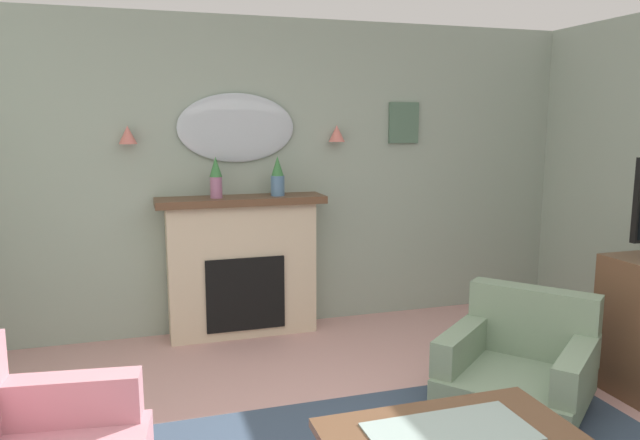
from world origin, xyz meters
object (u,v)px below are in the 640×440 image
wall_sconce_right (337,133)px  wall_sconce_left (128,135)px  wall_mirror (236,128)px  fireplace (242,267)px  mantel_vase_right (278,177)px  mantel_vase_left (216,177)px  framed_picture (404,123)px  armchair_beside_couch (521,360)px

wall_sconce_right → wall_sconce_left: bearing=180.0°
wall_mirror → fireplace: bearing=-90.0°
mantel_vase_right → wall_mirror: bearing=150.5°
mantel_vase_left → wall_sconce_right: bearing=6.5°
mantel_vase_left → framed_picture: framed_picture is taller
mantel_vase_right → armchair_beside_couch: bearing=-58.1°
wall_sconce_right → framed_picture: bearing=5.3°
mantel_vase_left → wall_sconce_right: 1.11m
mantel_vase_right → framed_picture: bearing=8.5°
mantel_vase_right → wall_mirror: wall_mirror is taller
fireplace → mantel_vase_right: bearing=-5.4°
wall_sconce_left → armchair_beside_couch: bearing=-40.1°
wall_sconce_right → framed_picture: 0.66m
fireplace → armchair_beside_couch: fireplace is taller
fireplace → wall_sconce_right: size_ratio=9.71×
mantel_vase_left → armchair_beside_couch: (1.61, -1.78, -1.02)m
fireplace → mantel_vase_right: size_ratio=4.18×
wall_mirror → mantel_vase_right: bearing=-29.5°
mantel_vase_left → framed_picture: (1.70, 0.18, 0.42)m
fireplace → mantel_vase_right: (0.30, -0.03, 0.74)m
mantel_vase_right → wall_sconce_right: bearing=12.3°
wall_sconce_right → armchair_beside_couch: 2.40m
framed_picture → armchair_beside_couch: framed_picture is taller
wall_mirror → wall_sconce_right: 0.85m
fireplace → armchair_beside_couch: size_ratio=1.19×
wall_mirror → armchair_beside_couch: (1.41, -1.95, -1.40)m
mantel_vase_left → wall_sconce_right: (1.05, 0.12, 0.33)m
wall_mirror → framed_picture: 1.50m
mantel_vase_right → wall_sconce_left: bearing=174.0°
wall_sconce_left → framed_picture: 2.35m
wall_sconce_right → fireplace: bearing=-173.8°
wall_sconce_left → armchair_beside_couch: (2.26, -1.90, -1.35)m
armchair_beside_couch → framed_picture: bearing=87.3°
fireplace → wall_sconce_right: wall_sconce_right is taller
framed_picture → wall_sconce_left: bearing=-178.5°
fireplace → wall_mirror: size_ratio=1.42×
fireplace → wall_mirror: bearing=90.0°
fireplace → mantel_vase_left: size_ratio=4.13×
wall_sconce_left → framed_picture: framed_picture is taller
mantel_vase_left → armchair_beside_couch: mantel_vase_left is taller
wall_mirror → wall_sconce_left: bearing=-176.6°
wall_sconce_right → wall_mirror: bearing=176.6°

